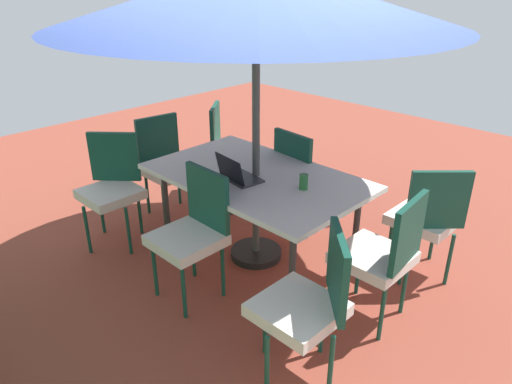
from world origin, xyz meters
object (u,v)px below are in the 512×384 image
dining_table (256,181)px  chair_south (303,175)px  chair_southwest (427,215)px  cup (304,182)px  chair_north (193,229)px  chair_northeast (112,184)px  chair_west (383,252)px  chair_east (166,162)px  chair_southeast (229,145)px  laptop (237,175)px  chair_northwest (309,301)px

dining_table → chair_south: size_ratio=1.79×
chair_south → chair_southwest: same height
cup → chair_north: bearing=60.3°
chair_north → chair_northeast: (1.13, -0.00, 0.00)m
chair_west → chair_northeast: 2.38m
chair_east → cup: 1.68m
chair_northeast → chair_southwest: bearing=-10.2°
chair_east → chair_north: 1.40m
chair_west → chair_southeast: size_ratio=1.00×
chair_north → cup: 0.89m
chair_northeast → chair_southeast: same height
chair_south → cup: chair_south is taller
chair_east → chair_northeast: same height
chair_north → laptop: size_ratio=2.80×
chair_south → chair_southwest: 1.19m
chair_west → dining_table: bearing=-95.2°
dining_table → cup: cup is taller
chair_northeast → chair_northwest: (-2.25, 0.06, 0.00)m
chair_west → laptop: bearing=-86.4°
chair_east → chair_west: 2.38m
cup → chair_northwest: bearing=131.5°
chair_south → chair_southeast: 1.09m
chair_south → cup: (-0.49, 0.61, 0.27)m
chair_east → chair_northwest: 2.45m
chair_north → chair_southwest: same height
chair_south → chair_northeast: same height
chair_southwest → chair_north: bearing=6.5°
chair_southwest → chair_east: bearing=-27.3°
chair_northwest → chair_west: bearing=132.6°
chair_southeast → cup: (-1.58, 0.70, 0.27)m
chair_southwest → chair_northeast: size_ratio=1.00×
chair_southwest → chair_southeast: (2.28, -0.04, 0.00)m
chair_northwest → laptop: bearing=-160.1°
chair_southeast → chair_northeast: bearing=141.3°
chair_north → cup: chair_north is taller
chair_southeast → cup: size_ratio=8.39×
chair_southeast → laptop: size_ratio=2.80×
chair_northeast → laptop: size_ratio=2.80×
chair_west → chair_north: size_ratio=1.00×
chair_northeast → chair_southeast: size_ratio=1.00×
chair_southeast → chair_north: bearing=179.2°
chair_northeast → chair_west: bearing=-25.2°
chair_east → cup: bearing=-79.2°
chair_northwest → laptop: size_ratio=2.80×
chair_west → chair_northwest: size_ratio=1.00×
chair_southwest → chair_northeast: 2.65m
chair_north → chair_northeast: same height
dining_table → chair_northwest: chair_northwest is taller
chair_southwest → chair_southeast: size_ratio=1.00×
chair_southwest → cup: size_ratio=8.39×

